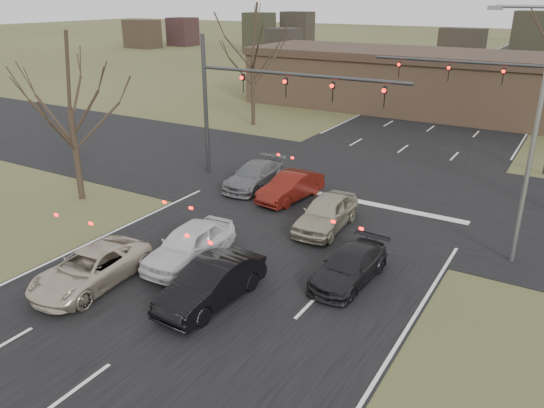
# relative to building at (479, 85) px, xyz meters

# --- Properties ---
(ground) EXTENTS (360.00, 360.00, 0.00)m
(ground) POSITION_rel_building_xyz_m (-2.00, -38.00, -2.67)
(ground) COLOR #464726
(ground) RESTS_ON ground
(road_main) EXTENTS (14.00, 300.00, 0.02)m
(road_main) POSITION_rel_building_xyz_m (-2.00, 22.00, -2.66)
(road_main) COLOR black
(road_main) RESTS_ON ground
(road_cross) EXTENTS (200.00, 14.00, 0.02)m
(road_cross) POSITION_rel_building_xyz_m (-2.00, -23.00, -2.65)
(road_cross) COLOR black
(road_cross) RESTS_ON ground
(building) EXTENTS (42.40, 10.40, 5.30)m
(building) POSITION_rel_building_xyz_m (0.00, 0.00, 0.00)
(building) COLOR brown
(building) RESTS_ON ground
(mast_arm_near) EXTENTS (12.12, 0.24, 8.00)m
(mast_arm_near) POSITION_rel_building_xyz_m (-7.23, -25.00, 2.41)
(mast_arm_near) COLOR #383A3D
(mast_arm_near) RESTS_ON ground
(mast_arm_far) EXTENTS (11.12, 0.24, 8.00)m
(mast_arm_far) POSITION_rel_building_xyz_m (4.18, -15.00, 2.35)
(mast_arm_far) COLOR #383A3D
(mast_arm_far) RESTS_ON ground
(streetlight_right_near) EXTENTS (2.34, 0.25, 10.00)m
(streetlight_right_near) POSITION_rel_building_xyz_m (6.82, -28.00, 2.92)
(streetlight_right_near) COLOR gray
(streetlight_right_near) RESTS_ON ground
(tree_left_near) EXTENTS (5.10, 5.10, 8.50)m
(tree_left_near) POSITION_rel_building_xyz_m (-13.50, -32.00, 3.90)
(tree_left_near) COLOR black
(tree_left_near) RESTS_ON ground
(tree_left_far) EXTENTS (5.70, 5.70, 9.50)m
(tree_left_far) POSITION_rel_building_xyz_m (-15.00, -13.00, 4.68)
(tree_left_far) COLOR black
(tree_left_far) RESTS_ON ground
(car_silver_suv) EXTENTS (2.54, 4.97, 1.35)m
(car_silver_suv) POSITION_rel_building_xyz_m (-6.00, -37.95, -1.99)
(car_silver_suv) COLOR beige
(car_silver_suv) RESTS_ON ground
(car_white_sedan) EXTENTS (2.04, 4.66, 1.56)m
(car_white_sedan) POSITION_rel_building_xyz_m (-4.03, -34.71, -1.88)
(car_white_sedan) COLOR silver
(car_white_sedan) RESTS_ON ground
(car_black_hatch) EXTENTS (1.79, 4.59, 1.49)m
(car_black_hatch) POSITION_rel_building_xyz_m (-1.50, -36.63, -1.92)
(car_black_hatch) COLOR black
(car_black_hatch) RESTS_ON ground
(car_charcoal_sedan) EXTENTS (1.95, 4.28, 1.21)m
(car_charcoal_sedan) POSITION_rel_building_xyz_m (2.00, -32.84, -2.06)
(car_charcoal_sedan) COLOR black
(car_charcoal_sedan) RESTS_ON ground
(car_grey_ahead) EXTENTS (2.13, 4.78, 1.36)m
(car_grey_ahead) POSITION_rel_building_xyz_m (-6.65, -25.84, -1.98)
(car_grey_ahead) COLOR slate
(car_grey_ahead) RESTS_ON ground
(car_red_ahead) EXTENTS (2.03, 4.39, 1.40)m
(car_red_ahead) POSITION_rel_building_xyz_m (-4.00, -26.51, -1.97)
(car_red_ahead) COLOR #56130C
(car_red_ahead) RESTS_ON ground
(car_silver_ahead) EXTENTS (2.04, 4.59, 1.54)m
(car_silver_ahead) POSITION_rel_building_xyz_m (-0.82, -28.92, -1.90)
(car_silver_ahead) COLOR #A9A289
(car_silver_ahead) RESTS_ON ground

